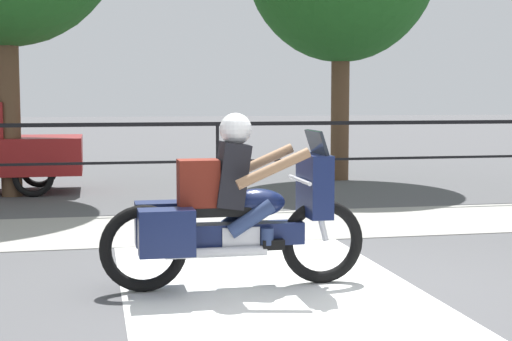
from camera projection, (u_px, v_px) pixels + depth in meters
ground_plane at (305, 287)px, 7.14m from camera, size 120.00×120.00×0.00m
sidewalk_band at (238, 226)px, 10.45m from camera, size 44.00×2.40×0.01m
crosswalk_band at (274, 294)px, 6.88m from camera, size 2.64×6.00×0.01m
fence_railing at (218, 141)px, 12.00m from camera, size 36.00×0.05×1.34m
motorcycle at (232, 211)px, 7.05m from camera, size 2.42×0.76×1.59m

